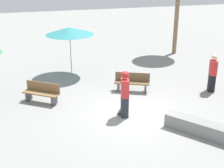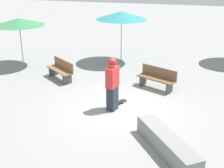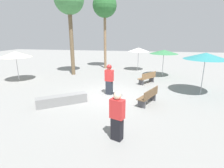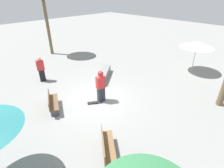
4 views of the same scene
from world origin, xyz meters
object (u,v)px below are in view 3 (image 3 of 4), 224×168
(skateboard, at_px, (116,94))
(palm_tree_far_back, at_px, (105,6))
(shade_umbrella_white, at_px, (139,50))
(skater_main, at_px, (109,78))
(bystander_watching, at_px, (117,116))
(concrete_ledge, at_px, (62,100))
(shade_umbrella_cream, at_px, (15,54))
(shade_umbrella_teal, at_px, (206,56))
(bench_near, at_px, (147,78))
(bench_far, at_px, (148,96))
(palm_tree_center_right, at_px, (69,1))
(shade_umbrella_green, at_px, (164,52))

(skateboard, distance_m, palm_tree_far_back, 10.86)
(palm_tree_far_back, bearing_deg, shade_umbrella_white, 171.52)
(skater_main, xyz_separation_m, bystander_watching, (-1.25, 4.66, -0.12))
(concrete_ledge, bearing_deg, skateboard, -141.41)
(skateboard, height_order, shade_umbrella_cream, shade_umbrella_cream)
(skater_main, height_order, skateboard, skater_main)
(shade_umbrella_teal, bearing_deg, concrete_ledge, 22.58)
(skateboard, distance_m, shade_umbrella_teal, 5.67)
(bench_near, xyz_separation_m, shade_umbrella_cream, (9.96, 1.11, 1.66))
(bench_far, bearing_deg, concrete_ledge, 127.19)
(bench_near, bearing_deg, palm_tree_center_right, 111.32)
(concrete_ledge, xyz_separation_m, shade_umbrella_teal, (-7.59, -3.16, 2.08))
(shade_umbrella_green, xyz_separation_m, bystander_watching, (2.32, 10.18, -1.26))
(shade_umbrella_green, height_order, palm_tree_center_right, palm_tree_center_right)
(concrete_ledge, distance_m, palm_tree_far_back, 12.12)
(shade_umbrella_teal, xyz_separation_m, bystander_watching, (4.26, 5.75, -1.46))
(concrete_ledge, distance_m, bench_near, 6.63)
(skater_main, xyz_separation_m, bench_far, (-2.33, 1.17, -0.57))
(skateboard, relative_size, bench_far, 0.48)
(shade_umbrella_teal, bearing_deg, bench_near, -29.65)
(skater_main, bearing_deg, bench_near, 64.99)
(bench_near, height_order, palm_tree_center_right, palm_tree_center_right)
(skater_main, bearing_deg, skateboard, 5.98)
(bench_near, bearing_deg, shade_umbrella_cream, 133.66)
(bench_far, xyz_separation_m, shade_umbrella_cream, (10.01, -2.99, 1.66))
(bench_near, relative_size, palm_tree_center_right, 0.20)
(skater_main, height_order, palm_tree_far_back, palm_tree_far_back)
(bench_far, distance_m, palm_tree_far_back, 12.14)
(shade_umbrella_teal, distance_m, palm_tree_center_right, 11.25)
(skater_main, distance_m, bench_near, 3.75)
(concrete_ledge, distance_m, shade_umbrella_teal, 8.48)
(concrete_ledge, distance_m, bystander_watching, 4.27)
(palm_tree_far_back, bearing_deg, skater_main, 104.61)
(shade_umbrella_teal, height_order, shade_umbrella_white, shade_umbrella_teal)
(palm_tree_center_right, distance_m, palm_tree_far_back, 4.22)
(concrete_ledge, height_order, shade_umbrella_cream, shade_umbrella_cream)
(shade_umbrella_green, bearing_deg, shade_umbrella_cream, 18.25)
(concrete_ledge, relative_size, palm_tree_far_back, 0.31)
(bench_near, xyz_separation_m, palm_tree_far_back, (4.48, -5.53, 5.84))
(shade_umbrella_green, bearing_deg, shade_umbrella_white, -47.15)
(bench_far, relative_size, palm_tree_far_back, 0.22)
(shade_umbrella_green, relative_size, palm_tree_center_right, 0.31)
(bench_far, relative_size, shade_umbrella_teal, 0.65)
(shade_umbrella_green, relative_size, shade_umbrella_cream, 1.00)
(skater_main, bearing_deg, bench_far, -13.82)
(palm_tree_center_right, height_order, bystander_watching, palm_tree_center_right)
(skater_main, distance_m, shade_umbrella_white, 8.11)
(concrete_ledge, relative_size, shade_umbrella_teal, 0.94)
(palm_tree_far_back, bearing_deg, shade_umbrella_cream, 50.48)
(shade_umbrella_green, distance_m, shade_umbrella_white, 3.27)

